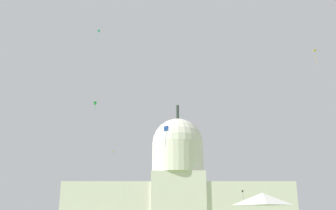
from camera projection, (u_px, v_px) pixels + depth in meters
name	position (u px, v px, depth m)	size (l,w,h in m)	color
capitol_building	(178.00, 183.00, 218.87)	(127.76, 29.98, 67.37)	silver
kite_cyan_high	(97.00, 32.00, 106.12)	(1.04, 1.68, 2.48)	#33BCDB
kite_turquoise_low	(126.00, 192.00, 190.82)	(1.10, 1.19, 3.18)	teal
kite_white_low	(161.00, 191.00, 123.33)	(1.45, 0.97, 0.13)	white
kite_green_mid	(96.00, 103.00, 115.02)	(0.95, 0.92, 2.49)	green
kite_gold_high	(317.00, 53.00, 107.73)	(1.24, 1.45, 4.24)	gold
kite_blue_mid	(167.00, 129.00, 79.03)	(1.04, 0.97, 4.33)	blue
kite_lime_mid	(114.00, 152.00, 174.67)	(0.40, 1.19, 1.35)	#8CD133
kite_black_low	(243.00, 193.00, 175.41)	(0.76, 0.36, 4.02)	black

